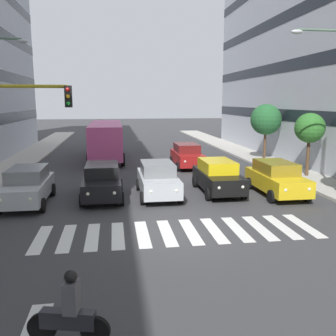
# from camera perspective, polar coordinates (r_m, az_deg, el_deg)

# --- Properties ---
(ground_plane) EXTENTS (180.00, 180.00, 0.00)m
(ground_plane) POSITION_cam_1_polar(r_m,az_deg,el_deg) (13.91, 1.68, -9.85)
(ground_plane) COLOR #38383A
(building_left_block_0) EXTENTS (11.23, 26.83, 18.59)m
(building_left_block_0) POSITION_cam_1_polar(r_m,az_deg,el_deg) (36.54, 23.80, 16.54)
(building_left_block_0) COLOR #ADB2BC
(building_left_block_0) RESTS_ON ground_plane
(crosswalk_markings) EXTENTS (10.35, 2.80, 0.01)m
(crosswalk_markings) POSITION_cam_1_polar(r_m,az_deg,el_deg) (13.91, 1.68, -9.84)
(crosswalk_markings) COLOR silver
(crosswalk_markings) RESTS_ON ground_plane
(lane_arrow_1) EXTENTS (0.50, 2.20, 0.01)m
(lane_arrow_1) POSITION_cam_1_polar(r_m,az_deg,el_deg) (8.95, -20.05, -22.72)
(lane_arrow_1) COLOR silver
(lane_arrow_1) RESTS_ON ground_plane
(car_0) EXTENTS (2.02, 4.44, 1.72)m
(car_0) POSITION_cam_1_polar(r_m,az_deg,el_deg) (19.83, 16.42, -1.49)
(car_0) COLOR gold
(car_0) RESTS_ON ground_plane
(car_1) EXTENTS (2.02, 4.44, 1.72)m
(car_1) POSITION_cam_1_polar(r_m,az_deg,el_deg) (19.64, 7.70, -1.27)
(car_1) COLOR black
(car_1) RESTS_ON ground_plane
(car_2) EXTENTS (2.02, 4.44, 1.72)m
(car_2) POSITION_cam_1_polar(r_m,az_deg,el_deg) (18.74, -1.58, -1.73)
(car_2) COLOR #B2B7BC
(car_2) RESTS_ON ground_plane
(car_3) EXTENTS (2.02, 4.44, 1.72)m
(car_3) POSITION_cam_1_polar(r_m,az_deg,el_deg) (18.63, -10.10, -1.96)
(car_3) COLOR black
(car_3) RESTS_ON ground_plane
(car_4) EXTENTS (2.02, 4.44, 1.72)m
(car_4) POSITION_cam_1_polar(r_m,az_deg,el_deg) (18.52, -20.89, -2.56)
(car_4) COLOR #B2B7BC
(car_4) RESTS_ON ground_plane
(car_row2_0) EXTENTS (2.02, 4.44, 1.72)m
(car_row2_0) POSITION_cam_1_polar(r_m,az_deg,el_deg) (27.00, 2.95, 1.97)
(car_row2_0) COLOR maroon
(car_row2_0) RESTS_ON ground_plane
(bus_behind_traffic) EXTENTS (2.78, 10.50, 3.00)m
(bus_behind_traffic) POSITION_cam_1_polar(r_m,az_deg,el_deg) (31.18, -9.54, 4.77)
(bus_behind_traffic) COLOR #DB5193
(bus_behind_traffic) RESTS_ON ground_plane
(motorcycle_with_rider) EXTENTS (1.68, 0.50, 1.57)m
(motorcycle_with_rider) POSITION_cam_1_polar(r_m,az_deg,el_deg) (8.10, -15.01, -20.87)
(motorcycle_with_rider) COLOR black
(motorcycle_with_rider) RESTS_ON ground_plane
(street_tree_1) EXTENTS (1.85, 1.85, 3.93)m
(street_tree_1) POSITION_cam_1_polar(r_m,az_deg,el_deg) (24.57, 21.06, 5.74)
(street_tree_1) COLOR #513823
(street_tree_1) RESTS_ON sidewalk_left
(street_tree_2) EXTENTS (2.43, 2.43, 4.43)m
(street_tree_2) POSITION_cam_1_polar(r_m,az_deg,el_deg) (30.32, 14.90, 7.24)
(street_tree_2) COLOR #513823
(street_tree_2) RESTS_ON sidewalk_left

